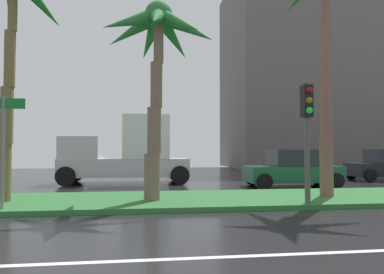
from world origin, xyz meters
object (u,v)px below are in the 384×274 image
(box_truck_lead, at_px, (127,153))
(car_in_traffic_second, at_px, (293,169))
(street_name_sign, at_px, (3,137))
(palm_tree_centre_left, at_px, (13,5))
(palm_tree_centre, at_px, (158,42))
(palm_tree_centre_right, at_px, (326,1))
(traffic_signal_median_right, at_px, (307,120))

(box_truck_lead, height_order, car_in_traffic_second, box_truck_lead)
(street_name_sign, xyz_separation_m, box_truck_lead, (2.86, 8.48, -0.53))
(palm_tree_centre_left, height_order, palm_tree_centre, palm_tree_centre_left)
(palm_tree_centre, xyz_separation_m, car_in_traffic_second, (6.44, 4.39, -4.35))
(palm_tree_centre, relative_size, street_name_sign, 2.12)
(palm_tree_centre_right, bearing_deg, palm_tree_centre_left, -179.40)
(street_name_sign, bearing_deg, palm_tree_centre_right, 8.82)
(palm_tree_centre_left, relative_size, palm_tree_centre, 1.19)
(box_truck_lead, distance_m, car_in_traffic_second, 8.28)
(palm_tree_centre, distance_m, street_name_sign, 5.35)
(traffic_signal_median_right, relative_size, street_name_sign, 1.19)
(palm_tree_centre_left, height_order, car_in_traffic_second, palm_tree_centre_left)
(palm_tree_centre_right, relative_size, car_in_traffic_second, 1.98)
(street_name_sign, bearing_deg, palm_tree_centre, 16.92)
(car_in_traffic_second, bearing_deg, palm_tree_centre, 34.29)
(traffic_signal_median_right, height_order, street_name_sign, traffic_signal_median_right)
(car_in_traffic_second, bearing_deg, palm_tree_centre_left, 21.02)
(palm_tree_centre_left, height_order, palm_tree_centre_right, palm_tree_centre_right)
(palm_tree_centre_left, height_order, traffic_signal_median_right, palm_tree_centre_left)
(palm_tree_centre_right, bearing_deg, box_truck_lead, 136.38)
(palm_tree_centre_left, relative_size, car_in_traffic_second, 1.76)
(palm_tree_centre_left, distance_m, palm_tree_centre_right, 10.45)
(traffic_signal_median_right, distance_m, street_name_sign, 8.55)
(palm_tree_centre, relative_size, car_in_traffic_second, 1.48)
(palm_tree_centre_right, xyz_separation_m, street_name_sign, (-10.11, -1.57, -4.90))
(palm_tree_centre_right, height_order, traffic_signal_median_right, palm_tree_centre_right)
(palm_tree_centre_left, bearing_deg, palm_tree_centre_right, 0.60)
(palm_tree_centre, bearing_deg, traffic_signal_median_right, -17.73)
(street_name_sign, bearing_deg, car_in_traffic_second, 28.08)
(palm_tree_centre, relative_size, traffic_signal_median_right, 1.79)
(palm_tree_centre, xyz_separation_m, box_truck_lead, (-1.31, 7.21, -3.63))
(palm_tree_centre_right, distance_m, traffic_signal_median_right, 4.95)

